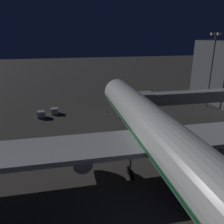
{
  "coord_description": "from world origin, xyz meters",
  "views": [
    {
      "loc": [
        12.53,
        34.25,
        19.2
      ],
      "look_at": [
        3.0,
        -10.53,
        3.5
      ],
      "focal_mm": 37.03,
      "sensor_mm": 36.0,
      "label": 1
    }
  ],
  "objects_px": {
    "jet_bridge": "(182,98)",
    "baggage_container_near_belt": "(55,111)",
    "traffic_cone_nose_starboard": "(107,111)",
    "airliner_at_gate": "(163,140)",
    "traffic_cone_nose_port": "(124,110)",
    "baggage_container_mid_row": "(41,114)",
    "apron_floodlight_mast": "(212,66)"
  },
  "relations": [
    {
      "from": "jet_bridge",
      "to": "baggage_container_near_belt",
      "type": "bearing_deg",
      "value": -22.82
    },
    {
      "from": "traffic_cone_nose_starboard",
      "to": "baggage_container_near_belt",
      "type": "bearing_deg",
      "value": -7.56
    },
    {
      "from": "airliner_at_gate",
      "to": "jet_bridge",
      "type": "bearing_deg",
      "value": -124.46
    },
    {
      "from": "airliner_at_gate",
      "to": "baggage_container_near_belt",
      "type": "bearing_deg",
      "value": -63.49
    },
    {
      "from": "airliner_at_gate",
      "to": "traffic_cone_nose_port",
      "type": "distance_m",
      "value": 29.33
    },
    {
      "from": "baggage_container_near_belt",
      "to": "traffic_cone_nose_port",
      "type": "xyz_separation_m",
      "value": [
        -17.4,
        1.73,
        -0.43
      ]
    },
    {
      "from": "traffic_cone_nose_port",
      "to": "traffic_cone_nose_starboard",
      "type": "distance_m",
      "value": 4.4
    },
    {
      "from": "baggage_container_mid_row",
      "to": "apron_floodlight_mast",
      "type": "bearing_deg",
      "value": 179.32
    },
    {
      "from": "baggage_container_mid_row",
      "to": "traffic_cone_nose_port",
      "type": "bearing_deg",
      "value": -178.97
    },
    {
      "from": "jet_bridge",
      "to": "baggage_container_mid_row",
      "type": "bearing_deg",
      "value": -17.3
    },
    {
      "from": "apron_floodlight_mast",
      "to": "traffic_cone_nose_port",
      "type": "bearing_deg",
      "value": -2.19
    },
    {
      "from": "jet_bridge",
      "to": "apron_floodlight_mast",
      "type": "bearing_deg",
      "value": -144.1
    },
    {
      "from": "baggage_container_near_belt",
      "to": "apron_floodlight_mast",
      "type": "bearing_deg",
      "value": 176.32
    },
    {
      "from": "apron_floodlight_mast",
      "to": "jet_bridge",
      "type": "bearing_deg",
      "value": 35.9
    },
    {
      "from": "baggage_container_mid_row",
      "to": "airliner_at_gate",
      "type": "bearing_deg",
      "value": 122.83
    },
    {
      "from": "jet_bridge",
      "to": "traffic_cone_nose_starboard",
      "type": "bearing_deg",
      "value": -33.83
    },
    {
      "from": "baggage_container_mid_row",
      "to": "traffic_cone_nose_port",
      "type": "xyz_separation_m",
      "value": [
        -20.51,
        -0.37,
        -0.5
      ]
    },
    {
      "from": "apron_floodlight_mast",
      "to": "traffic_cone_nose_starboard",
      "type": "relative_size",
      "value": 35.09
    },
    {
      "from": "jet_bridge",
      "to": "apron_floodlight_mast",
      "type": "distance_m",
      "value": 16.54
    },
    {
      "from": "airliner_at_gate",
      "to": "baggage_container_near_belt",
      "type": "height_order",
      "value": "airliner_at_gate"
    },
    {
      "from": "baggage_container_near_belt",
      "to": "jet_bridge",
      "type": "bearing_deg",
      "value": 157.18
    },
    {
      "from": "baggage_container_near_belt",
      "to": "airliner_at_gate",
      "type": "bearing_deg",
      "value": 116.51
    },
    {
      "from": "airliner_at_gate",
      "to": "traffic_cone_nose_starboard",
      "type": "relative_size",
      "value": 110.86
    },
    {
      "from": "baggage_container_mid_row",
      "to": "jet_bridge",
      "type": "bearing_deg",
      "value": 162.7
    },
    {
      "from": "airliner_at_gate",
      "to": "apron_floodlight_mast",
      "type": "bearing_deg",
      "value": -132.47
    },
    {
      "from": "baggage_container_mid_row",
      "to": "traffic_cone_nose_starboard",
      "type": "distance_m",
      "value": 16.12
    },
    {
      "from": "baggage_container_mid_row",
      "to": "traffic_cone_nose_starboard",
      "type": "height_order",
      "value": "baggage_container_mid_row"
    },
    {
      "from": "airliner_at_gate",
      "to": "traffic_cone_nose_starboard",
      "type": "xyz_separation_m",
      "value": [
        2.2,
        -28.75,
        -5.39
      ]
    },
    {
      "from": "traffic_cone_nose_starboard",
      "to": "traffic_cone_nose_port",
      "type": "bearing_deg",
      "value": 180.0
    },
    {
      "from": "baggage_container_mid_row",
      "to": "traffic_cone_nose_port",
      "type": "relative_size",
      "value": 3.25
    },
    {
      "from": "jet_bridge",
      "to": "traffic_cone_nose_port",
      "type": "relative_size",
      "value": 43.86
    },
    {
      "from": "airliner_at_gate",
      "to": "apron_floodlight_mast",
      "type": "xyz_separation_m",
      "value": [
        -25.5,
        -27.86,
        5.45
      ]
    }
  ]
}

